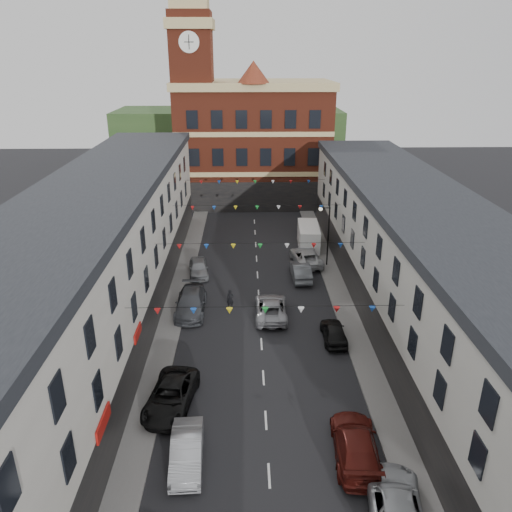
{
  "coord_description": "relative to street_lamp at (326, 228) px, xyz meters",
  "views": [
    {
      "loc": [
        -1.04,
        -30.61,
        19.26
      ],
      "look_at": [
        -0.23,
        7.61,
        3.71
      ],
      "focal_mm": 35.0,
      "sensor_mm": 36.0,
      "label": 1
    }
  ],
  "objects": [
    {
      "name": "car_right_b",
      "position": [
        -1.05,
        -28.42,
        -3.18
      ],
      "size": [
        3.08,
        5.49,
        1.45
      ],
      "primitive_type": "imported",
      "rotation": [
        0.0,
        0.0,
        3.01
      ],
      "color": "#9EA1A6",
      "rests_on": "ground"
    },
    {
      "name": "clock_tower",
      "position": [
        -14.05,
        21.0,
        11.03
      ],
      "size": [
        5.6,
        5.6,
        30.0
      ],
      "color": "maroon",
      "rests_on": "ground"
    },
    {
      "name": "pavement_left",
      "position": [
        -13.45,
        -12.0,
        -3.83
      ],
      "size": [
        1.8,
        64.0,
        0.15
      ],
      "primitive_type": "cube",
      "color": "#605E5B",
      "rests_on": "ground"
    },
    {
      "name": "pedestrian",
      "position": [
        -8.92,
        -8.49,
        -3.11
      ],
      "size": [
        0.62,
        0.44,
        1.6
      ],
      "primitive_type": "imported",
      "rotation": [
        0.0,
        0.0,
        -0.1
      ],
      "color": "black",
      "rests_on": "ground"
    },
    {
      "name": "distant_hill",
      "position": [
        -10.55,
        48.0,
        1.1
      ],
      "size": [
        40.0,
        14.0,
        10.0
      ],
      "primitive_type": "cube",
      "color": "#2D4B23",
      "rests_on": "ground"
    },
    {
      "name": "car_right_c",
      "position": [
        -2.09,
        -24.82,
        -3.11
      ],
      "size": [
        2.6,
        5.64,
        1.6
      ],
      "primitive_type": "imported",
      "rotation": [
        0.0,
        0.0,
        3.07
      ],
      "color": "#4E140F",
      "rests_on": "ground"
    },
    {
      "name": "terrace_left",
      "position": [
        -18.33,
        -13.0,
        1.44
      ],
      "size": [
        8.4,
        56.0,
        10.7
      ],
      "color": "beige",
      "rests_on": "ground"
    },
    {
      "name": "car_left_c",
      "position": [
        -12.05,
        -20.65,
        -3.16
      ],
      "size": [
        3.16,
        5.63,
        1.49
      ],
      "primitive_type": "imported",
      "rotation": [
        0.0,
        0.0,
        -0.13
      ],
      "color": "black",
      "rests_on": "ground"
    },
    {
      "name": "civic_building",
      "position": [
        -6.55,
        23.95,
        4.23
      ],
      "size": [
        20.6,
        13.3,
        18.5
      ],
      "color": "maroon",
      "rests_on": "ground"
    },
    {
      "name": "car_right_e",
      "position": [
        -2.61,
        -2.87,
        -3.14
      ],
      "size": [
        1.78,
        4.7,
        1.53
      ],
      "primitive_type": "imported",
      "rotation": [
        0.0,
        0.0,
        3.18
      ],
      "color": "#575B60",
      "rests_on": "ground"
    },
    {
      "name": "car_left_e",
      "position": [
        -12.05,
        -1.83,
        -3.18
      ],
      "size": [
        2.24,
        4.45,
        1.45
      ],
      "primitive_type": "imported",
      "rotation": [
        0.0,
        0.0,
        0.13
      ],
      "color": "gray",
      "rests_on": "ground"
    },
    {
      "name": "car_right_f",
      "position": [
        -1.71,
        0.6,
        -3.15
      ],
      "size": [
        3.11,
        5.66,
        1.5
      ],
      "primitive_type": "imported",
      "rotation": [
        0.0,
        0.0,
        3.26
      ],
      "color": "#B6B9BB",
      "rests_on": "ground"
    },
    {
      "name": "moving_car",
      "position": [
        -5.67,
        -9.91,
        -3.17
      ],
      "size": [
        2.55,
        5.36,
        1.48
      ],
      "primitive_type": "imported",
      "rotation": [
        0.0,
        0.0,
        3.12
      ],
      "color": "#A0A1A6",
      "rests_on": "ground"
    },
    {
      "name": "car_left_b",
      "position": [
        -10.66,
        -25.04,
        -3.17
      ],
      "size": [
        1.79,
        4.54,
        1.47
      ],
      "primitive_type": "imported",
      "rotation": [
        0.0,
        0.0,
        0.05
      ],
      "color": "#97999E",
      "rests_on": "ground"
    },
    {
      "name": "ground",
      "position": [
        -6.55,
        -14.0,
        -3.9
      ],
      "size": [
        160.0,
        160.0,
        0.0
      ],
      "primitive_type": "plane",
      "color": "black",
      "rests_on": "ground"
    },
    {
      "name": "terrace_right",
      "position": [
        5.23,
        -13.0,
        0.95
      ],
      "size": [
        8.4,
        56.0,
        9.7
      ],
      "color": "#B7B4AB",
      "rests_on": "ground"
    },
    {
      "name": "car_right_d",
      "position": [
        -1.32,
        -13.59,
        -3.22
      ],
      "size": [
        1.62,
        4.0,
        1.36
      ],
      "primitive_type": "imported",
      "rotation": [
        0.0,
        0.0,
        3.14
      ],
      "color": "black",
      "rests_on": "ground"
    },
    {
      "name": "car_left_d",
      "position": [
        -12.05,
        -9.04,
        -3.09
      ],
      "size": [
        2.29,
        5.64,
        1.64
      ],
      "primitive_type": "imported",
      "rotation": [
        0.0,
        0.0,
        -0.0
      ],
      "color": "#414449",
      "rests_on": "ground"
    },
    {
      "name": "white_van",
      "position": [
        -0.95,
        5.16,
        -2.7
      ],
      "size": [
        2.37,
        5.54,
        2.4
      ],
      "primitive_type": "cube",
      "rotation": [
        0.0,
        0.0,
        -0.05
      ],
      "color": "white",
      "rests_on": "ground"
    },
    {
      "name": "pavement_right",
      "position": [
        0.35,
        -12.0,
        -3.83
      ],
      "size": [
        1.8,
        64.0,
        0.15
      ],
      "primitive_type": "cube",
      "color": "#605E5B",
      "rests_on": "ground"
    },
    {
      "name": "street_lamp",
      "position": [
        0.0,
        0.0,
        0.0
      ],
      "size": [
        1.1,
        0.36,
        6.0
      ],
      "color": "black",
      "rests_on": "ground"
    }
  ]
}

